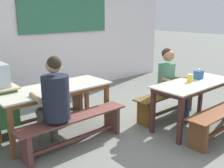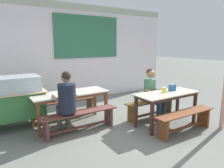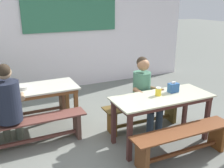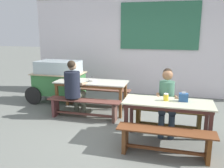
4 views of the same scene
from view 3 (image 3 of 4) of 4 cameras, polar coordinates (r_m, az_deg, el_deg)
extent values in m
plane|color=slate|center=(3.98, -0.91, -13.30)|extent=(40.00, 40.00, 0.00)
cube|color=white|center=(6.18, -12.43, 11.69)|extent=(6.99, 0.12, 2.83)
cube|color=#337153|center=(6.15, -9.20, 17.62)|extent=(2.22, 0.03, 1.32)
cube|color=beige|center=(4.26, -19.21, -1.28)|extent=(1.70, 0.67, 0.03)
cube|color=brown|center=(4.28, -19.15, -1.82)|extent=(1.62, 0.61, 0.06)
cube|color=brown|center=(4.78, -9.95, -3.53)|extent=(0.06, 0.06, 0.66)
cube|color=brown|center=(4.29, -7.94, -6.02)|extent=(0.06, 0.06, 0.66)
cube|color=beige|center=(3.81, 11.17, -2.84)|extent=(1.51, 0.64, 0.02)
cube|color=#492925|center=(3.83, 11.13, -3.41)|extent=(1.43, 0.58, 0.06)
cube|color=#492925|center=(4.54, 15.98, -5.18)|extent=(0.06, 0.06, 0.66)
cube|color=#492925|center=(4.21, 20.36, -7.54)|extent=(0.06, 0.06, 0.66)
cube|color=#492925|center=(3.86, 0.36, -8.74)|extent=(0.06, 0.06, 0.66)
cube|color=#492925|center=(3.47, 3.93, -12.14)|extent=(0.06, 0.06, 0.66)
cube|color=brown|center=(4.84, -19.57, -2.83)|extent=(1.70, 0.30, 0.02)
cube|color=brown|center=(5.03, -11.06, -3.98)|extent=(0.06, 0.26, 0.41)
cube|color=brown|center=(4.96, -19.17, -6.30)|extent=(1.42, 0.05, 0.04)
cube|color=brown|center=(3.91, -17.83, -7.77)|extent=(1.64, 0.30, 0.02)
cube|color=brown|center=(4.12, -7.81, -8.95)|extent=(0.06, 0.25, 0.41)
cube|color=brown|center=(4.05, -17.39, -11.87)|extent=(1.36, 0.05, 0.04)
cube|color=brown|center=(4.32, 7.01, -4.43)|extent=(1.40, 0.33, 0.02)
cube|color=brown|center=(4.71, 12.95, -5.67)|extent=(0.06, 0.27, 0.41)
cube|color=brown|center=(4.16, 0.01, -8.54)|extent=(0.06, 0.27, 0.41)
cube|color=brown|center=(4.45, 6.85, -8.26)|extent=(1.12, 0.06, 0.04)
cube|color=brown|center=(3.58, 15.65, -10.02)|extent=(1.50, 0.33, 0.02)
cube|color=brown|center=(4.08, 22.30, -10.55)|extent=(0.06, 0.27, 0.42)
cube|color=brown|center=(3.36, 6.72, -15.76)|extent=(0.06, 0.27, 0.42)
cube|color=brown|center=(3.74, 15.21, -14.39)|extent=(1.22, 0.06, 0.04)
cylinder|color=#3F3F3F|center=(4.75, -23.49, -0.56)|extent=(0.04, 0.73, 0.04)
cylinder|color=#5E6755|center=(4.28, -20.11, -8.76)|extent=(0.11, 0.11, 0.44)
cylinder|color=#5E6755|center=(4.28, -22.53, -9.02)|extent=(0.11, 0.11, 0.44)
cylinder|color=#5E6755|center=(4.01, -20.45, -6.36)|extent=(0.16, 0.38, 0.13)
cylinder|color=#5E6755|center=(4.02, -23.01, -6.64)|extent=(0.16, 0.38, 0.13)
cylinder|color=#1C212F|center=(3.76, -22.21, -3.70)|extent=(0.34, 0.34, 0.57)
sphere|color=tan|center=(3.66, -22.97, 2.41)|extent=(0.19, 0.19, 0.19)
sphere|color=#2D2319|center=(3.62, -23.04, 2.80)|extent=(0.18, 0.18, 0.18)
cylinder|color=tan|center=(3.93, -19.39, -2.61)|extent=(0.09, 0.31, 0.11)
cylinder|color=#2B3948|center=(4.07, 8.48, -9.19)|extent=(0.11, 0.11, 0.44)
cylinder|color=#2B3948|center=(4.17, 10.43, -8.56)|extent=(0.11, 0.11, 0.44)
cylinder|color=#2B3948|center=(4.08, 7.03, -4.85)|extent=(0.17, 0.42, 0.13)
cylinder|color=#2B3948|center=(4.19, 9.00, -4.33)|extent=(0.17, 0.42, 0.13)
cylinder|color=#45785F|center=(4.19, 6.62, -0.69)|extent=(0.29, 0.29, 0.50)
sphere|color=#996846|center=(4.06, 6.98, 4.29)|extent=(0.19, 0.19, 0.19)
sphere|color=#2D2319|center=(4.08, 6.74, 4.85)|extent=(0.18, 0.18, 0.18)
cylinder|color=#996846|center=(3.96, 6.28, -2.02)|extent=(0.10, 0.31, 0.11)
cylinder|color=#996846|center=(4.16, 9.89, -1.21)|extent=(0.10, 0.31, 0.11)
cube|color=#2B5692|center=(3.99, 13.50, -0.81)|extent=(0.15, 0.10, 0.14)
cube|color=white|center=(3.97, 13.58, 0.31)|extent=(0.06, 0.03, 0.02)
cylinder|color=yellow|center=(3.81, 10.27, -1.75)|extent=(0.09, 0.09, 0.11)
cylinder|color=white|center=(3.79, 10.33, -0.86)|extent=(0.08, 0.08, 0.02)
cylinder|color=silver|center=(4.25, -18.98, -0.74)|extent=(0.17, 0.17, 0.05)
camera|label=1|loc=(1.62, -84.87, -9.54)|focal=41.57mm
camera|label=2|loc=(1.32, -119.58, -22.25)|focal=32.87mm
camera|label=4|loc=(2.50, 90.93, -3.74)|focal=38.06mm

